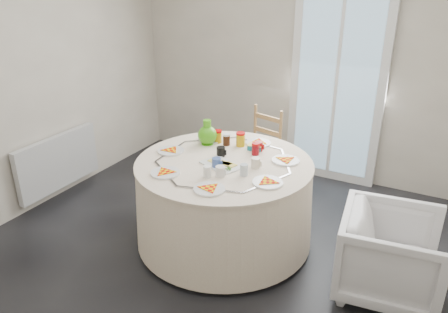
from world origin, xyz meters
The scene contains 14 objects.
floor centered at (0.00, 0.00, 0.00)m, with size 4.00×4.00×0.00m, color black.
wall_back centered at (0.00, 2.00, 1.30)m, with size 4.00×0.02×2.60m, color #BCB5A3.
wall_left centered at (-2.00, 0.00, 1.30)m, with size 0.02×4.00×2.60m, color #BCB5A3.
glass_door centered at (0.40, 1.95, 1.05)m, with size 1.00×0.08×2.10m, color silver.
radiator centered at (-1.94, 0.20, 0.38)m, with size 0.07×1.00×0.55m, color silver.
table centered at (-0.05, 0.27, 0.38)m, with size 1.49×1.49×0.76m, color #F6E9C5.
wooden_chair centered at (-0.21, 1.31, 0.47)m, with size 0.40×0.38×0.88m, color #AA7C4C, non-canonical shape.
armchair centered at (1.31, 0.24, 0.39)m, with size 0.69×0.64×0.71m, color silver.
place_settings centered at (-0.05, 0.27, 0.77)m, with size 1.24×1.24×0.02m, color silver, non-canonical shape.
jar_cluster centered at (-0.11, 0.57, 0.82)m, with size 0.48×0.24×0.14m, color olive, non-canonical shape.
butter_tub centered at (0.06, 0.63, 0.79)m, with size 0.13×0.09×0.05m, color #0D7987.
green_pitcher centered at (-0.37, 0.54, 0.87)m, with size 0.17×0.17×0.22m, color #44A814, non-canonical shape.
cheese_platter centered at (-0.04, 0.19, 0.77)m, with size 0.32×0.21×0.04m, color white, non-canonical shape.
mugs_glasses centered at (0.05, 0.24, 0.81)m, with size 0.54×0.54×0.10m, color #ABABAB, non-canonical shape.
Camera 1 is at (1.47, -2.59, 2.21)m, focal length 35.00 mm.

